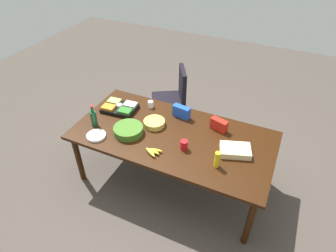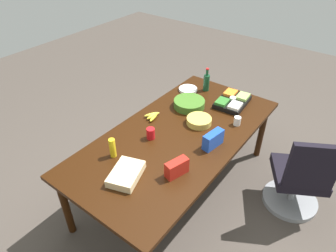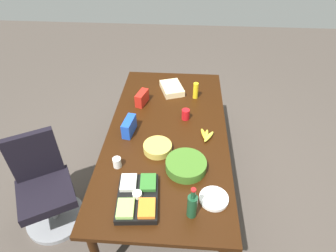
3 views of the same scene
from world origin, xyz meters
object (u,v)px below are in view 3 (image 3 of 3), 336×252
Objects in this scene: paper_cup at (117,162)px; veggie_tray at (138,197)px; mustard_bottle at (196,91)px; wine_bottle at (192,205)px; banana_bunch at (206,136)px; sheet_cake at (172,88)px; office_chair at (47,193)px; paper_plate_stack at (214,199)px; conference_table at (167,136)px; salad_bowl at (186,165)px; red_solo_cup at (186,114)px; chip_bag_red at (142,98)px; chip_bag_blue at (129,126)px; chip_bowl at (158,148)px.

veggie_tray is (-0.33, -0.22, -0.01)m from paper_cup.
mustard_bottle is 0.65× the size of wine_bottle.
sheet_cake is at bearing 25.05° from banana_bunch.
office_chair is 3.34× the size of wine_bottle.
sheet_cake is 1.45× the size of paper_plate_stack.
conference_table is 6.77× the size of salad_bowl.
red_solo_cup reaches higher than salad_bowl.
veggie_tray is at bearing -173.45° from chip_bag_red.
red_solo_cup is at bearing -116.80° from chip_bag_red.
chip_bag_red reaches higher than paper_cup.
office_chair is 1.08m from veggie_tray.
paper_cup reaches higher than paper_plate_stack.
chip_bag_blue reaches higher than chip_bag_red.
sheet_cake is 1.22m from salad_bowl.
chip_bag_blue is (0.47, -0.74, 0.47)m from office_chair.
salad_bowl is at bearing -88.85° from paper_cup.
chip_bag_blue is at bearing 97.05° from conference_table.
chip_bowl is at bearing 153.71° from red_solo_cup.
banana_bunch is at bearing -91.88° from chip_bag_blue.
paper_cup is 0.41× the size of paper_plate_stack.
salad_bowl is at bearing -151.76° from chip_bag_red.
salad_bowl is (0.04, -1.29, 0.43)m from office_chair.
sheet_cake is at bearing 8.27° from wine_bottle.
red_solo_cup is at bearing -26.29° from chip_bowl.
office_chair is 1.71m from sheet_cake.
paper_plate_stack is 0.37m from salad_bowl.
mustard_bottle is 0.41m from red_solo_cup.
conference_table is 0.52m from salad_bowl.
mustard_bottle reaches higher than chip_bag_red.
office_chair is 1.58m from paper_plate_stack.
paper_plate_stack reaches higher than conference_table.
red_solo_cup is (-0.24, -0.48, -0.02)m from chip_bag_red.
salad_bowl is (-0.68, -0.02, -0.01)m from red_solo_cup.
mustard_bottle is 1.67× the size of red_solo_cup.
chip_bag_red is at bearing 52.69° from banana_bunch.
wine_bottle reaches higher than banana_bunch.
wine_bottle is at bearing 178.80° from mustard_bottle.
red_solo_cup is (-0.40, 0.10, -0.04)m from mustard_bottle.
mustard_bottle is 0.60m from chip_bag_red.
chip_bag_blue is (-0.65, 0.63, -0.02)m from mustard_bottle.
wine_bottle is 1.12m from red_solo_cup.
chip_bag_red reaches higher than banana_bunch.
chip_bowl is 1.15× the size of chip_bag_blue.
chip_bag_red is at bearing 21.89° from wine_bottle.
red_solo_cup is at bearing 13.41° from paper_plate_stack.
wine_bottle is at bearing -103.20° from veggie_tray.
red_solo_cup is at bearing 36.12° from banana_bunch.
red_solo_cup is at bearing 165.79° from mustard_bottle.
chip_bowl reaches higher than banana_bunch.
paper_plate_stack is at bearing -99.89° from office_chair.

